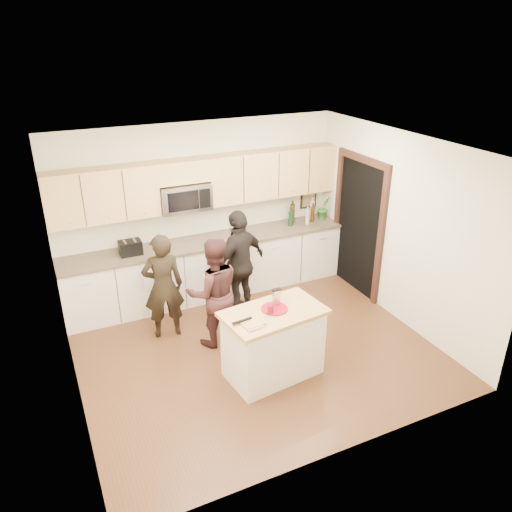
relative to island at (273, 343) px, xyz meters
name	(u,v)px	position (x,y,z in m)	size (l,w,h in m)	color
floor	(254,348)	(0.02, 0.58, -0.45)	(4.50, 4.50, 0.00)	#51301B
room_shell	(254,229)	(0.02, 0.58, 1.28)	(4.52, 4.02, 2.71)	beige
back_cabinetry	(210,267)	(0.02, 2.27, 0.02)	(4.50, 0.66, 0.94)	silver
upper_cabinetry	(205,181)	(0.05, 2.42, 1.39)	(4.50, 0.33, 0.75)	tan
microwave	(184,197)	(-0.29, 2.38, 1.20)	(0.76, 0.41, 0.40)	silver
doorway	(359,222)	(2.25, 1.48, 0.70)	(0.06, 1.25, 2.20)	black
framed_picture	(308,197)	(1.97, 2.57, 0.83)	(0.30, 0.03, 0.38)	black
dish_towel	(152,264)	(-0.93, 2.08, 0.35)	(0.34, 0.60, 0.48)	white
island	(273,343)	(0.00, 0.00, 0.00)	(1.28, 0.84, 0.90)	silver
red_plate	(274,309)	(0.03, 0.04, 0.45)	(0.32, 0.32, 0.02)	maroon
box_grater	(276,296)	(0.09, 0.11, 0.57)	(0.10, 0.05, 0.21)	silver
drink_glass	(270,309)	(-0.06, -0.03, 0.50)	(0.07, 0.07, 0.11)	maroon
cutting_board	(253,323)	(-0.34, -0.15, 0.46)	(0.25, 0.18, 0.02)	tan
tongs	(242,321)	(-0.44, -0.08, 0.48)	(0.25, 0.03, 0.02)	black
knife	(256,328)	(-0.36, -0.27, 0.47)	(0.19, 0.02, 0.01)	silver
toaster	(130,248)	(-1.18, 2.25, 0.59)	(0.32, 0.23, 0.21)	black
bottle_cluster	(302,213)	(1.72, 2.33, 0.66)	(0.55, 0.24, 0.39)	black
orchid	(324,208)	(2.12, 2.30, 0.69)	(0.23, 0.18, 0.41)	#33712D
woman_left	(163,286)	(-0.95, 1.42, 0.30)	(0.55, 0.36, 1.51)	black
woman_center	(214,293)	(-0.40, 0.96, 0.31)	(0.74, 0.58, 1.53)	#33191A
woman_right	(240,264)	(0.22, 1.51, 0.36)	(0.96, 0.40, 1.64)	black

